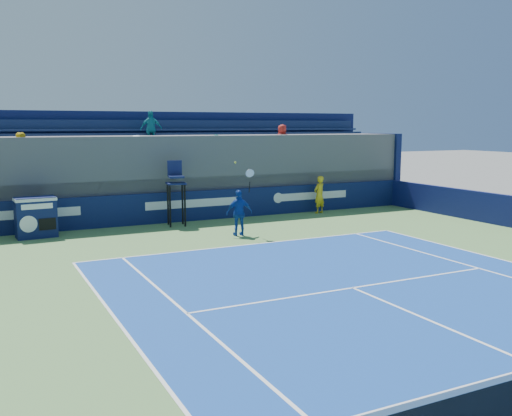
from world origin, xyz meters
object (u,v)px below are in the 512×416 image
ball_person (319,195)px  tennis_player (239,213)px  match_clock (36,216)px  umpire_chair (176,186)px

ball_person → tennis_player: (-5.24, -3.08, -0.01)m
match_clock → umpire_chair: (5.02, 0.09, 0.79)m
umpire_chair → tennis_player: (1.30, -2.88, -0.72)m
match_clock → tennis_player: 6.91m
ball_person → tennis_player: size_ratio=0.63×
match_clock → umpire_chair: umpire_chair is taller
ball_person → match_clock: ball_person is taller
umpire_chair → ball_person: bearing=1.7°
tennis_player → umpire_chair: bearing=114.3°
ball_person → tennis_player: 6.08m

